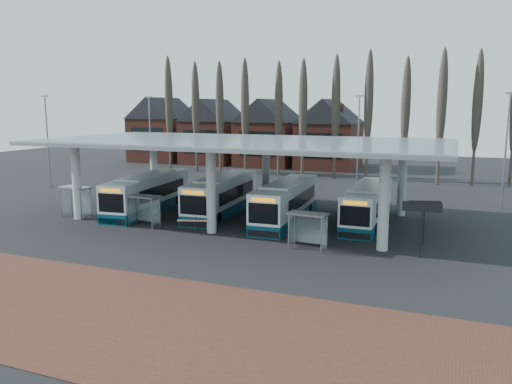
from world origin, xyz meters
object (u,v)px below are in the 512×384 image
at_px(shelter_1, 145,204).
at_px(shelter_2, 309,223).
at_px(bus_1, 222,196).
at_px(bus_3, 368,205).
at_px(bus_0, 148,194).
at_px(bus_2, 286,202).
at_px(shelter_0, 77,195).

distance_m(shelter_1, shelter_2, 13.23).
relative_size(bus_1, bus_3, 1.06).
xyz_separation_m(bus_0, shelter_1, (2.95, -4.86, 0.21)).
bearing_deg(bus_2, shelter_0, -166.33).
relative_size(bus_1, bus_2, 1.01).
distance_m(bus_1, bus_2, 6.05).
bearing_deg(bus_1, bus_0, -169.83).
bearing_deg(shelter_2, bus_0, 164.02).
bearing_deg(shelter_1, shelter_0, 176.80).
xyz_separation_m(bus_1, bus_2, (5.99, -0.83, -0.01)).
height_order(bus_2, bus_3, bus_2).
xyz_separation_m(bus_1, shelter_1, (-3.37, -6.44, 0.22)).
distance_m(bus_0, bus_1, 6.52).
xyz_separation_m(bus_3, shelter_2, (-2.28, -8.60, 0.29)).
relative_size(bus_3, shelter_0, 3.85).
bearing_deg(shelter_0, shelter_2, 1.42).
relative_size(shelter_0, shelter_2, 1.07).
height_order(bus_0, shelter_0, bus_0).
xyz_separation_m(bus_0, bus_3, (18.39, 2.37, -0.09)).
relative_size(bus_1, shelter_2, 4.40).
distance_m(bus_2, shelter_0, 17.21).
distance_m(shelter_0, shelter_1, 7.21).
height_order(bus_1, bus_3, bus_1).
bearing_deg(bus_0, bus_1, 8.32).
bearing_deg(bus_2, bus_0, -179.05).
relative_size(bus_3, shelter_2, 4.13).
bearing_deg(shelter_1, shelter_2, -2.76).
bearing_deg(shelter_0, bus_2, 23.75).
distance_m(bus_0, shelter_1, 5.69).
distance_m(bus_0, bus_3, 18.54).
relative_size(bus_0, shelter_1, 4.49).
distance_m(shelter_0, shelter_2, 20.44).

